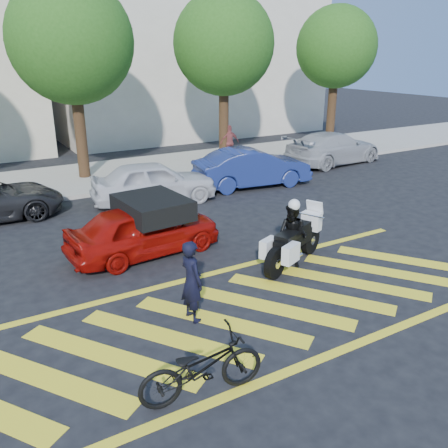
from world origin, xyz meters
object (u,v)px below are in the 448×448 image
parked_right (252,168)px  officer_moto (293,236)px  police_motorcycle (293,242)px  red_convertible (144,230)px  bicycle (202,367)px  parked_mid_right (154,182)px  parked_far_right (333,148)px  officer_bike (192,281)px

parked_right → officer_moto: bearing=161.7°
police_motorcycle → red_convertible: bearing=115.6°
bicycle → parked_mid_right: (3.18, 9.49, 0.21)m
red_convertible → parked_far_right: size_ratio=0.78×
parked_mid_right → parked_right: parked_right is taller
bicycle → parked_far_right: 16.64m
parked_far_right → parked_right: bearing=98.6°
parked_mid_right → parked_far_right: (9.41, 1.40, 0.01)m
officer_bike → parked_right: (6.32, 7.44, -0.08)m
officer_moto → red_convertible: 3.73m
officer_moto → red_convertible: officer_moto is taller
bicycle → police_motorcycle: size_ratio=0.83×
bicycle → police_motorcycle: 5.05m
bicycle → red_convertible: (1.24, 5.47, 0.15)m
parked_right → officer_bike: bearing=147.3°
officer_bike → police_motorcycle: bearing=-78.8°
parked_mid_right → parked_right: bearing=-82.9°
officer_moto → parked_far_right: size_ratio=0.31×
bicycle → officer_moto: size_ratio=1.26×
bicycle → red_convertible: bearing=-6.1°
officer_bike → parked_right: size_ratio=0.37×
officer_bike → officer_moto: bearing=-78.5°
parked_far_right → police_motorcycle: bearing=126.8°
officer_bike → bicycle: size_ratio=0.83×
red_convertible → officer_bike: bearing=168.8°
police_motorcycle → parked_mid_right: parked_mid_right is taller
parked_mid_right → officer_moto: bearing=-165.3°
parked_right → parked_far_right: parked_right is taller
officer_bike → officer_moto: 3.32m
parked_far_right → bicycle: bearing=124.9°
bicycle → parked_right: (7.19, 9.49, 0.22)m
red_convertible → parked_right: 7.18m
officer_moto → parked_far_right: 11.62m
parked_right → parked_far_right: (5.40, 1.40, -0.01)m
parked_right → parked_far_right: size_ratio=0.89×
parked_right → police_motorcycle: bearing=161.9°
red_convertible → parked_right: size_ratio=0.88×
bicycle → police_motorcycle: (4.06, 3.00, 0.09)m
red_convertible → parked_mid_right: size_ratio=0.93×
officer_bike → red_convertible: (0.37, 3.42, -0.15)m
red_convertible → parked_mid_right: parked_mid_right is taller
officer_moto → parked_mid_right: bearing=164.4°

